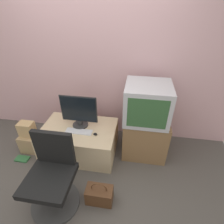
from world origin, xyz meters
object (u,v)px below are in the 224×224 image
object	(u,v)px
handbag	(99,195)
main_monitor	(79,112)
mouse	(95,134)
crt_tv	(147,103)
keyboard	(79,131)
office_chair	(52,178)
book	(22,159)
cardboard_box_lower	(31,142)

from	to	relation	value
handbag	main_monitor	bearing A→B (deg)	118.95
main_monitor	mouse	world-z (taller)	main_monitor
crt_tv	mouse	bearing A→B (deg)	-158.62
keyboard	crt_tv	bearing A→B (deg)	14.22
keyboard	mouse	distance (m)	0.25
crt_tv	office_chair	size ratio (longest dim) A/B	0.65
keyboard	crt_tv	world-z (taller)	crt_tv
mouse	crt_tv	size ratio (longest dim) A/B	0.10
mouse	office_chair	distance (m)	0.77
handbag	book	distance (m)	1.37
keyboard	handbag	world-z (taller)	keyboard
main_monitor	book	xyz separation A→B (m)	(-0.83, -0.39, -0.68)
office_chair	handbag	distance (m)	0.58
keyboard	mouse	size ratio (longest dim) A/B	6.75
keyboard	office_chair	xyz separation A→B (m)	(-0.07, -0.73, -0.07)
book	keyboard	bearing A→B (deg)	15.50
book	office_chair	bearing A→B (deg)	-32.07
keyboard	office_chair	bearing A→B (deg)	-95.42
crt_tv	handbag	size ratio (longest dim) A/B	1.82
main_monitor	cardboard_box_lower	size ratio (longest dim) A/B	1.84
office_chair	cardboard_box_lower	xyz separation A→B (m)	(-0.74, 0.73, -0.25)
keyboard	cardboard_box_lower	xyz separation A→B (m)	(-0.81, -0.00, -0.32)
main_monitor	keyboard	world-z (taller)	main_monitor
office_chair	handbag	bearing A→B (deg)	6.58
crt_tv	office_chair	xyz separation A→B (m)	(-0.98, -0.96, -0.49)
main_monitor	handbag	xyz separation A→B (m)	(0.46, -0.83, -0.58)
mouse	main_monitor	bearing A→B (deg)	145.67
cardboard_box_lower	book	distance (m)	0.27
crt_tv	handbag	distance (m)	1.28
office_chair	cardboard_box_lower	world-z (taller)	office_chair
keyboard	book	world-z (taller)	keyboard
book	crt_tv	bearing A→B (deg)	14.84
mouse	office_chair	world-z (taller)	office_chair
handbag	book	world-z (taller)	handbag
mouse	office_chair	xyz separation A→B (m)	(-0.31, -0.70, -0.08)
main_monitor	keyboard	distance (m)	0.28
crt_tv	cardboard_box_lower	xyz separation A→B (m)	(-1.72, -0.23, -0.74)
mouse	cardboard_box_lower	distance (m)	1.11
handbag	office_chair	bearing A→B (deg)	-173.42
cardboard_box_lower	handbag	bearing A→B (deg)	-28.25
cardboard_box_lower	book	size ratio (longest dim) A/B	1.43
office_chair	cardboard_box_lower	distance (m)	1.07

